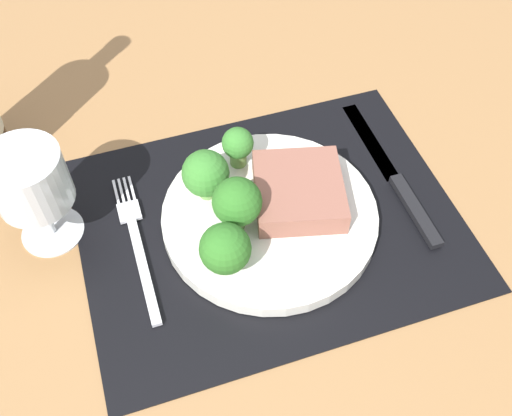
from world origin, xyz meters
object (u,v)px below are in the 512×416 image
object	(u,v)px
plate	(270,216)
fork	(137,243)
steak	(299,191)
knife	(397,181)
wine_glass	(31,184)

from	to	relation	value
plate	fork	distance (cm)	14.37
plate	steak	size ratio (longest dim) A/B	2.34
knife	steak	bearing A→B (deg)	-178.31
plate	steak	xyz separation A→B (cm)	(3.48, 0.72, 2.19)
wine_glass	knife	bearing A→B (deg)	-8.27
steak	plate	bearing A→B (deg)	-168.39
plate	steak	distance (cm)	4.18
wine_glass	fork	bearing A→B (deg)	-29.25
wine_glass	plate	bearing A→B (deg)	-15.05
fork	wine_glass	distance (cm)	12.17
knife	fork	bearing A→B (deg)	-179.14
wine_glass	steak	bearing A→B (deg)	-11.61
fork	knife	xyz separation A→B (cm)	(29.84, -0.89, 0.05)
knife	wine_glass	bearing A→B (deg)	174.30
plate	wine_glass	size ratio (longest dim) A/B	1.95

